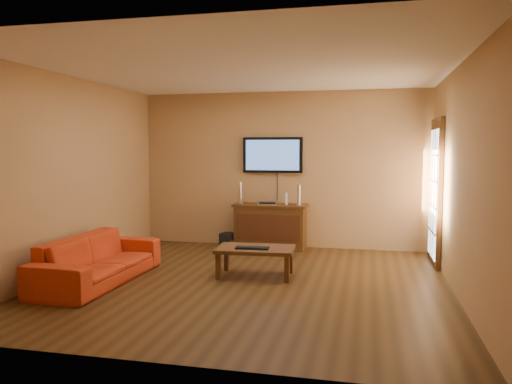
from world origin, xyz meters
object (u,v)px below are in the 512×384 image
(coffee_table, at_px, (255,251))
(speaker_right, at_px, (299,196))
(speaker_left, at_px, (240,194))
(game_console, at_px, (287,198))
(subwoofer, at_px, (229,240))
(keyboard, at_px, (252,248))
(av_receiver, at_px, (268,202))
(media_console, at_px, (270,226))
(sofa, at_px, (98,251))
(television, at_px, (273,155))
(bottle, at_px, (232,246))

(coffee_table, distance_m, speaker_right, 2.00)
(speaker_left, relative_size, game_console, 1.80)
(subwoofer, xyz_separation_m, keyboard, (0.88, -1.95, 0.28))
(av_receiver, bearing_deg, keyboard, -91.17)
(av_receiver, height_order, subwoofer, av_receiver)
(media_console, xyz_separation_m, av_receiver, (-0.03, -0.05, 0.42))
(coffee_table, relative_size, game_console, 5.08)
(keyboard, bearing_deg, av_receiver, 95.44)
(speaker_right, height_order, keyboard, speaker_right)
(media_console, relative_size, coffee_table, 1.19)
(media_console, relative_size, sofa, 0.62)
(speaker_left, height_order, speaker_right, speaker_left)
(speaker_left, distance_m, speaker_right, 1.03)
(av_receiver, bearing_deg, subwoofer, 173.91)
(media_console, bearing_deg, television, 90.00)
(speaker_right, height_order, bottle, speaker_right)
(media_console, bearing_deg, av_receiver, -124.20)
(media_console, distance_m, coffee_table, 1.93)
(speaker_right, relative_size, bottle, 1.84)
(media_console, xyz_separation_m, speaker_left, (-0.53, 0.01, 0.55))
(sofa, relative_size, av_receiver, 6.39)
(media_console, xyz_separation_m, bottle, (-0.58, -0.40, -0.30))
(media_console, bearing_deg, coffee_table, -84.86)
(bottle, distance_m, keyboard, 1.80)
(game_console, bearing_deg, keyboard, -105.37)
(speaker_left, distance_m, bottle, 0.95)
(media_console, distance_m, subwoofer, 0.78)
(coffee_table, height_order, subwoofer, coffee_table)
(keyboard, bearing_deg, bottle, 114.38)
(television, xyz_separation_m, game_console, (0.27, -0.16, -0.74))
(av_receiver, distance_m, game_console, 0.33)
(television, distance_m, coffee_table, 2.47)
(media_console, bearing_deg, sofa, -123.32)
(television, relative_size, coffee_table, 0.99)
(speaker_right, relative_size, av_receiver, 1.07)
(television, relative_size, bottle, 5.60)
(media_console, distance_m, speaker_right, 0.73)
(speaker_left, relative_size, keyboard, 0.83)
(coffee_table, height_order, bottle, coffee_table)
(television, height_order, bottle, television)
(bottle, bearing_deg, speaker_right, 18.83)
(coffee_table, distance_m, subwoofer, 2.08)
(sofa, distance_m, speaker_left, 2.95)
(coffee_table, xyz_separation_m, subwoofer, (-0.90, 1.86, -0.22))
(television, height_order, speaker_left, television)
(television, distance_m, keyboard, 2.52)
(sofa, height_order, game_console, game_console)
(television, distance_m, speaker_left, 0.88)
(speaker_right, relative_size, game_console, 1.65)
(speaker_right, relative_size, subwoofer, 1.38)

